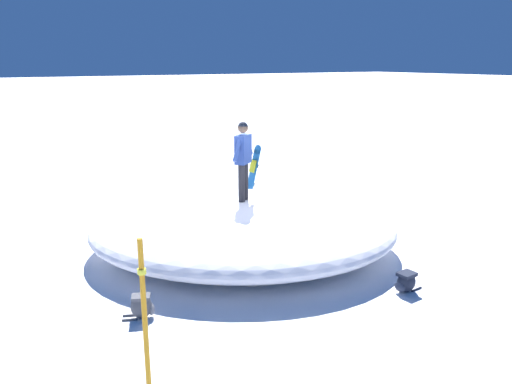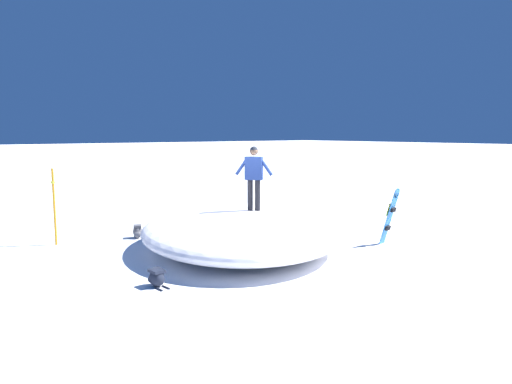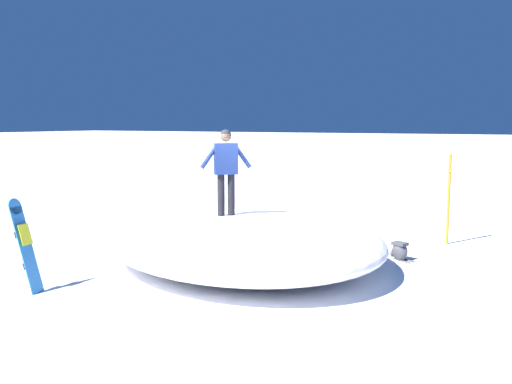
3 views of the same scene
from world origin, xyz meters
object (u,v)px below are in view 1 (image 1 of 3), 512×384
object	(u,v)px
snowboarder_standing	(243,154)
snowboard_primary_upright	(253,172)
trail_marker_pole	(145,323)
backpack_near	(406,282)
backpack_far	(142,306)

from	to	relation	value
snowboarder_standing	snowboard_primary_upright	size ratio (longest dim) A/B	1.07
snowboard_primary_upright	trail_marker_pole	world-z (taller)	trail_marker_pole
snowboarder_standing	trail_marker_pole	size ratio (longest dim) A/B	0.80
snowboard_primary_upright	trail_marker_pole	size ratio (longest dim) A/B	0.75
snowboard_primary_upright	trail_marker_pole	bearing A→B (deg)	51.79
snowboard_primary_upright	backpack_near	distance (m)	6.57
snowboarder_standing	backpack_far	bearing A→B (deg)	33.90
backpack_far	snowboarder_standing	bearing A→B (deg)	-146.10
backpack_near	backpack_far	world-z (taller)	backpack_far
backpack_far	backpack_near	bearing A→B (deg)	160.84
backpack_far	trail_marker_pole	xyz separation A→B (m)	(0.61, 2.08, 0.89)
trail_marker_pole	snowboard_primary_upright	bearing A→B (deg)	-128.21
backpack_far	snowboard_primary_upright	bearing A→B (deg)	-134.75
snowboard_primary_upright	snowboarder_standing	bearing A→B (deg)	56.14
snowboarder_standing	trail_marker_pole	world-z (taller)	snowboarder_standing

